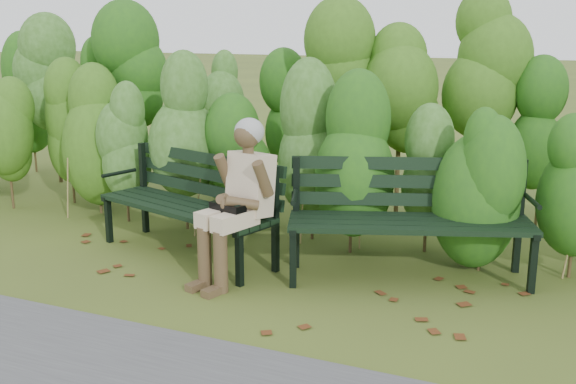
% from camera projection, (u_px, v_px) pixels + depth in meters
% --- Properties ---
extents(ground, '(80.00, 80.00, 0.00)m').
position_uv_depth(ground, '(271.00, 291.00, 5.44)').
color(ground, '#455320').
extents(hedge_band, '(11.04, 1.67, 2.42)m').
position_uv_depth(hedge_band, '(347.00, 110.00, 6.80)').
color(hedge_band, '#47381E').
rests_on(hedge_band, ground).
extents(leaf_litter, '(5.76, 2.15, 0.01)m').
position_uv_depth(leaf_litter, '(274.00, 292.00, 5.42)').
color(leaf_litter, '#5B2F15').
rests_on(leaf_litter, ground).
extents(bench_left, '(1.97, 1.13, 0.94)m').
position_uv_depth(bench_left, '(193.00, 197.00, 6.22)').
color(bench_left, black).
rests_on(bench_left, ground).
extents(bench_right, '(2.10, 1.28, 1.00)m').
position_uv_depth(bench_right, '(409.00, 209.00, 5.66)').
color(bench_right, black).
rests_on(bench_right, ground).
extents(seated_woman, '(0.58, 0.84, 1.36)m').
position_uv_depth(seated_woman, '(239.00, 191.00, 5.55)').
color(seated_woman, beige).
rests_on(seated_woman, ground).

